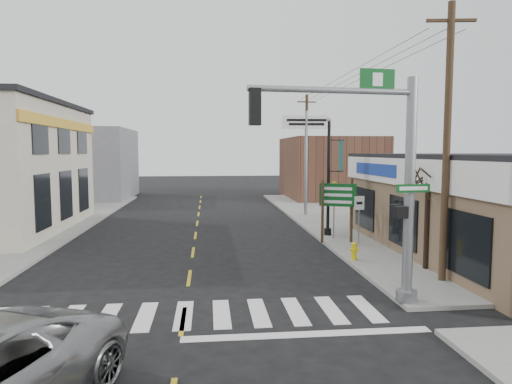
{
  "coord_description": "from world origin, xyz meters",
  "views": [
    {
      "loc": [
        0.67,
        -11.48,
        4.33
      ],
      "look_at": [
        2.48,
        5.6,
        2.8
      ],
      "focal_mm": 32.0,
      "sensor_mm": 36.0,
      "label": 1
    }
  ],
  "objects": [
    {
      "name": "ground",
      "position": [
        0.0,
        0.0,
        0.0
      ],
      "size": [
        140.0,
        140.0,
        0.0
      ],
      "primitive_type": "plane",
      "color": "black",
      "rests_on": "ground"
    },
    {
      "name": "sidewalk_right",
      "position": [
        9.0,
        13.0,
        0.07
      ],
      "size": [
        6.0,
        38.0,
        0.13
      ],
      "primitive_type": "cube",
      "color": "gray",
      "rests_on": "ground"
    },
    {
      "name": "sidewalk_left",
      "position": [
        -9.0,
        13.0,
        0.07
      ],
      "size": [
        6.0,
        38.0,
        0.13
      ],
      "primitive_type": "cube",
      "color": "gray",
      "rests_on": "ground"
    },
    {
      "name": "center_line",
      "position": [
        0.0,
        8.0,
        0.01
      ],
      "size": [
        0.12,
        56.0,
        0.01
      ],
      "primitive_type": "cube",
      "color": "gold",
      "rests_on": "ground"
    },
    {
      "name": "crosswalk",
      "position": [
        0.0,
        0.4,
        0.01
      ],
      "size": [
        11.0,
        2.2,
        0.01
      ],
      "primitive_type": "cube",
      "color": "silver",
      "rests_on": "ground"
    },
    {
      "name": "bldg_distant_right",
      "position": [
        12.0,
        30.0,
        2.8
      ],
      "size": [
        8.0,
        10.0,
        5.6
      ],
      "primitive_type": "cube",
      "color": "brown",
      "rests_on": "ground"
    },
    {
      "name": "bldg_distant_left",
      "position": [
        -11.0,
        32.0,
        3.2
      ],
      "size": [
        9.0,
        10.0,
        6.4
      ],
      "primitive_type": "cube",
      "color": "slate",
      "rests_on": "ground"
    },
    {
      "name": "traffic_signal_pole",
      "position": [
        5.44,
        0.51,
        3.93
      ],
      "size": [
        5.04,
        0.38,
        6.39
      ],
      "rotation": [
        0.0,
        0.0,
        0.09
      ],
      "color": "gray",
      "rests_on": "sidewalk_right"
    },
    {
      "name": "guide_sign",
      "position": [
        6.58,
        8.8,
        2.03
      ],
      "size": [
        1.69,
        0.14,
        2.95
      ],
      "rotation": [
        0.0,
        0.0,
        -0.42
      ],
      "color": "#453120",
      "rests_on": "sidewalk_right"
    },
    {
      "name": "fire_hydrant",
      "position": [
        6.3,
        5.44,
        0.51
      ],
      "size": [
        0.22,
        0.22,
        0.71
      ],
      "rotation": [
        0.0,
        0.0,
        -0.11
      ],
      "color": "yellow",
      "rests_on": "sidewalk_right"
    },
    {
      "name": "ped_crossing_sign",
      "position": [
        6.7,
        9.76,
        2.05
      ],
      "size": [
        1.09,
        0.08,
        2.82
      ],
      "rotation": [
        0.0,
        0.0,
        -0.05
      ],
      "color": "gray",
      "rests_on": "sidewalk_right"
    },
    {
      "name": "lamp_post",
      "position": [
        6.72,
        10.74,
        3.59
      ],
      "size": [
        0.77,
        0.61,
        5.97
      ],
      "rotation": [
        0.0,
        0.0,
        0.41
      ],
      "color": "black",
      "rests_on": "sidewalk_right"
    },
    {
      "name": "dance_center_sign",
      "position": [
        7.11,
        18.11,
        5.28
      ],
      "size": [
        3.22,
        0.2,
        6.85
      ],
      "rotation": [
        0.0,
        0.0,
        -0.06
      ],
      "color": "gray",
      "rests_on": "sidewalk_right"
    },
    {
      "name": "bare_tree",
      "position": [
        8.45,
        3.9,
        3.78
      ],
      "size": [
        2.32,
        2.32,
        4.64
      ],
      "rotation": [
        0.0,
        0.0,
        0.28
      ],
      "color": "black",
      "rests_on": "sidewalk_right"
    },
    {
      "name": "shrub_front",
      "position": [
        10.49,
        4.01,
        0.57
      ],
      "size": [
        1.17,
        1.17,
        0.88
      ],
      "primitive_type": "ellipsoid",
      "color": "#133214",
      "rests_on": "sidewalk_right"
    },
    {
      "name": "shrub_back",
      "position": [
        9.85,
        6.9,
        0.59
      ],
      "size": [
        1.23,
        1.23,
        0.92
      ],
      "primitive_type": "ellipsoid",
      "color": "black",
      "rests_on": "sidewalk_right"
    },
    {
      "name": "utility_pole_near",
      "position": [
        8.27,
        2.42,
        4.67
      ],
      "size": [
        1.54,
        0.23,
        8.85
      ],
      "rotation": [
        0.0,
        0.0,
        -0.14
      ],
      "color": "#4A3827",
      "rests_on": "sidewalk_right"
    },
    {
      "name": "utility_pole_far",
      "position": [
        8.03,
        22.21,
        4.44
      ],
      "size": [
        1.46,
        0.22,
        8.41
      ],
      "rotation": [
        0.0,
        0.0,
        0.11
      ],
      "color": "#3B2D18",
      "rests_on": "sidewalk_right"
    }
  ]
}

